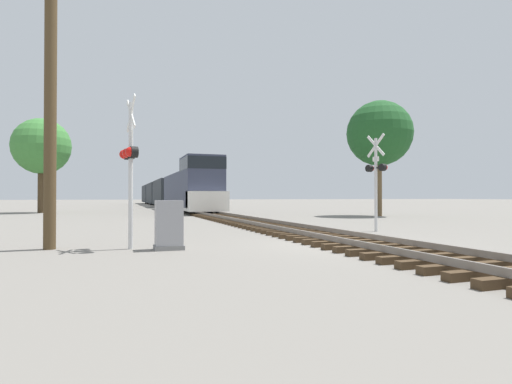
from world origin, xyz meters
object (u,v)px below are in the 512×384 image
object	(u,v)px
freight_train	(165,193)
tree_far_right	(379,133)
utility_pole	(51,75)
relay_cabinet	(169,225)
tree_mid_background	(42,147)
crossing_signal_far	(376,173)
crossing_signal_near	(130,159)

from	to	relation	value
freight_train	tree_far_right	world-z (taller)	tree_far_right
utility_pole	relay_cabinet	bearing A→B (deg)	-19.99
relay_cabinet	tree_far_right	world-z (taller)	tree_far_right
relay_cabinet	tree_mid_background	xyz separation A→B (m)	(-7.66, 28.42, 5.17)
relay_cabinet	tree_mid_background	world-z (taller)	tree_mid_background
crossing_signal_far	tree_far_right	bearing A→B (deg)	-48.67
relay_cabinet	tree_mid_background	bearing A→B (deg)	105.08
tree_mid_background	relay_cabinet	bearing A→B (deg)	-74.92
crossing_signal_near	freight_train	bearing A→B (deg)	161.31
crossing_signal_far	tree_far_right	world-z (taller)	tree_far_right
crossing_signal_far	crossing_signal_near	bearing A→B (deg)	92.42
tree_far_right	tree_mid_background	world-z (taller)	tree_far_right
freight_train	tree_mid_background	distance (m)	24.02
relay_cabinet	tree_far_right	xyz separation A→B (m)	(16.91, 13.80, 5.43)
tree_mid_background	crossing_signal_near	bearing A→B (deg)	-76.61
utility_pole	tree_mid_background	xyz separation A→B (m)	(-4.62, 27.31, 1.11)
tree_far_right	freight_train	bearing A→B (deg)	108.78
utility_pole	tree_far_right	world-z (taller)	utility_pole
crossing_signal_far	tree_mid_background	xyz separation A→B (m)	(-16.35, 25.53, 3.45)
tree_mid_background	freight_train	bearing A→B (deg)	57.30
crossing_signal_near	tree_far_right	xyz separation A→B (m)	(17.91, 13.36, 3.63)
utility_pole	tree_mid_background	distance (m)	27.72
utility_pole	tree_mid_background	world-z (taller)	utility_pole
utility_pole	tree_mid_background	bearing A→B (deg)	99.61
crossing_signal_near	crossing_signal_far	distance (m)	10.00
freight_train	relay_cabinet	xyz separation A→B (m)	(-5.15, -48.38, -1.34)
utility_pole	crossing_signal_far	bearing A→B (deg)	8.63
crossing_signal_near	utility_pole	bearing A→B (deg)	-119.35
crossing_signal_far	utility_pole	xyz separation A→B (m)	(-11.73, -1.78, 2.34)
freight_train	utility_pole	bearing A→B (deg)	-99.83
freight_train	tree_mid_background	world-z (taller)	tree_mid_background
crossing_signal_near	crossing_signal_far	size ratio (longest dim) A/B	1.04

